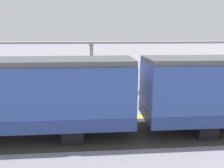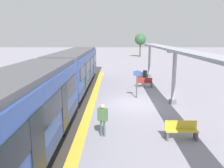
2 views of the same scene
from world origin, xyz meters
name	(u,v)px [view 1 (image 1 of 2)]	position (x,y,z in m)	size (l,w,h in m)	color
ground_plane	(93,102)	(0.00, 0.00, 0.00)	(176.00, 176.00, 0.00)	gray
tactile_edge_strip	(93,118)	(-3.00, 0.00, 0.00)	(0.54, 29.17, 0.01)	gold
trackbed	(93,133)	(-4.87, 0.00, 0.00)	(3.20, 41.17, 0.01)	#38332D
canopy_pillar_second	(92,68)	(2.82, 0.09, 1.91)	(1.10, 0.44, 3.76)	slate
canopy_beam	(94,43)	(2.82, -0.14, 3.84)	(1.20, 23.58, 0.16)	#A8AAB2
bench_near_end	(167,88)	(1.75, -5.65, 0.44)	(1.51, 0.46, 0.86)	gold
bench_mid_platform	(14,91)	(1.55, 5.74, 0.44)	(1.51, 0.48, 0.86)	maroon
platform_info_sign	(68,82)	(0.40, 1.70, 1.33)	(0.56, 0.10, 2.20)	#4C4C51
passenger_waiting_near_edge	(183,93)	(-1.93, -5.39, 1.01)	(0.51, 0.33, 1.62)	#465D4C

